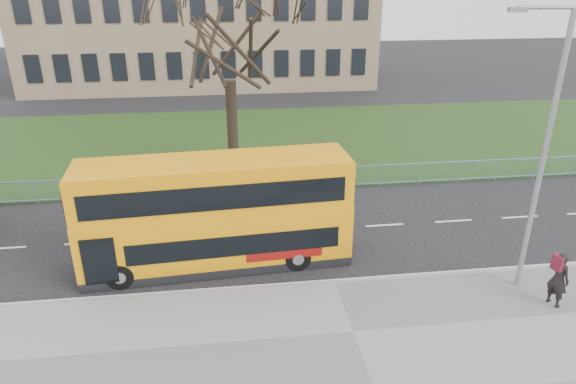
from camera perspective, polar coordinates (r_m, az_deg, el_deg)
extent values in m
plane|color=black|center=(18.92, 4.19, -7.68)|extent=(120.00, 120.00, 0.00)
cube|color=gray|center=(17.61, 5.18, -10.07)|extent=(80.00, 0.20, 0.14)
cube|color=#1B3914|center=(31.84, -0.82, 5.75)|extent=(80.00, 15.40, 0.08)
cube|color=#876F56|center=(50.92, -9.69, 20.14)|extent=(30.00, 15.00, 14.00)
cube|color=#FD9C0A|center=(18.37, -7.85, -4.62)|extent=(9.42, 2.81, 1.73)
cube|color=#FD9C0A|center=(17.92, -8.02, -1.76)|extent=(9.42, 2.81, 0.30)
cube|color=#FD9C0A|center=(17.55, -8.19, 0.96)|extent=(9.37, 2.76, 1.55)
cube|color=black|center=(17.39, -5.86, -5.99)|extent=(7.16, 0.50, 0.75)
cube|color=black|center=(16.57, -7.95, -0.72)|extent=(8.53, 0.59, 0.84)
cylinder|color=black|center=(18.06, -18.18, -8.89)|extent=(0.93, 0.31, 0.92)
cylinder|color=black|center=(18.16, 1.08, -7.37)|extent=(0.93, 0.31, 0.92)
imported|color=black|center=(18.03, 27.83, -8.55)|extent=(0.65, 0.78, 1.83)
cylinder|color=gray|center=(17.18, 26.43, 3.03)|extent=(0.17, 0.17, 8.73)
cylinder|color=gray|center=(16.00, 26.81, 17.85)|extent=(1.53, 0.27, 0.11)
cube|color=gray|center=(15.68, 24.17, 18.01)|extent=(0.51, 0.25, 0.13)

